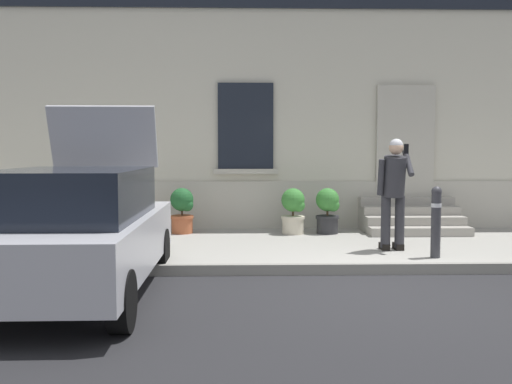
# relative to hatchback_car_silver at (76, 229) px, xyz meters

# --- Properties ---
(ground_plane) EXTENTS (80.00, 80.00, 0.00)m
(ground_plane) POSITION_rel_hatchback_car_silver_xyz_m (3.69, 0.16, -0.80)
(ground_plane) COLOR #232326
(sidewalk) EXTENTS (24.00, 3.60, 0.15)m
(sidewalk) POSITION_rel_hatchback_car_silver_xyz_m (3.69, 2.96, -0.72)
(sidewalk) COLOR #99968E
(sidewalk) RESTS_ON ground
(curb_edge) EXTENTS (24.00, 0.12, 0.15)m
(curb_edge) POSITION_rel_hatchback_car_silver_xyz_m (3.69, 1.10, -0.72)
(curb_edge) COLOR gray
(curb_edge) RESTS_ON ground
(building_facade) EXTENTS (24.00, 1.52, 7.50)m
(building_facade) POSITION_rel_hatchback_car_silver_xyz_m (3.69, 5.45, 2.93)
(building_facade) COLOR beige
(building_facade) RESTS_ON ground
(entrance_stoop) EXTENTS (1.88, 1.28, 0.64)m
(entrance_stoop) POSITION_rel_hatchback_car_silver_xyz_m (5.23, 4.28, -0.41)
(entrance_stoop) COLOR #9E998E
(entrance_stoop) RESTS_ON sidewalk
(hatchback_car_silver) EXTENTS (1.81, 4.08, 2.34)m
(hatchback_car_silver) POSITION_rel_hatchback_car_silver_xyz_m (0.00, 0.00, 0.00)
(hatchback_car_silver) COLOR #B7B7BF
(hatchback_car_silver) RESTS_ON ground
(bollard_near_person) EXTENTS (0.15, 0.15, 1.04)m
(bollard_near_person) POSITION_rel_hatchback_car_silver_xyz_m (4.77, 1.51, -0.09)
(bollard_near_person) COLOR #333338
(bollard_near_person) RESTS_ON sidewalk
(person_on_phone) EXTENTS (0.51, 0.50, 1.74)m
(person_on_phone) POSITION_rel_hatchback_car_silver_xyz_m (4.31, 2.11, 0.35)
(person_on_phone) COLOR #2D2D33
(person_on_phone) RESTS_ON sidewalk
(planter_olive) EXTENTS (0.44, 0.44, 0.86)m
(planter_olive) POSITION_rel_hatchback_car_silver_xyz_m (-1.26, 4.29, -0.19)
(planter_olive) COLOR #606B38
(planter_olive) RESTS_ON sidewalk
(planter_terracotta) EXTENTS (0.44, 0.44, 0.86)m
(planter_terracotta) POSITION_rel_hatchback_car_silver_xyz_m (0.83, 4.10, -0.19)
(planter_terracotta) COLOR #B25B38
(planter_terracotta) RESTS_ON sidewalk
(planter_cream) EXTENTS (0.44, 0.44, 0.86)m
(planter_cream) POSITION_rel_hatchback_car_silver_xyz_m (2.92, 3.96, -0.19)
(planter_cream) COLOR beige
(planter_cream) RESTS_ON sidewalk
(planter_charcoal) EXTENTS (0.44, 0.44, 0.86)m
(planter_charcoal) POSITION_rel_hatchback_car_silver_xyz_m (3.57, 3.99, -0.19)
(planter_charcoal) COLOR #2D2D30
(planter_charcoal) RESTS_ON sidewalk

